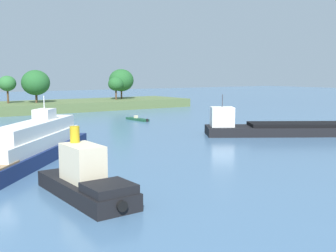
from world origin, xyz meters
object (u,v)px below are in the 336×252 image
Objects in this scene: tugboat at (86,180)px; white_riverboat at (35,144)px; cargo_barge at (310,128)px; small_motorboat at (137,119)px; fishing_skiff at (30,127)px.

white_riverboat reaches higher than tugboat.
cargo_barge is 4.63× the size of small_motorboat.
fishing_skiff is at bearing 74.29° from white_riverboat.
cargo_barge is at bearing -6.47° from white_riverboat.
cargo_barge is 43.23m from fishing_skiff.
cargo_barge is at bearing -43.68° from fishing_skiff.
white_riverboat is (-7.17, -25.49, 1.48)m from fishing_skiff.
white_riverboat is at bearing 86.29° from tugboat.
tugboat reaches higher than small_motorboat.
white_riverboat is (0.95, 14.69, 0.47)m from tugboat.
white_riverboat is 3.00× the size of small_motorboat.
tugboat is 1.67× the size of small_motorboat.
small_motorboat is (-10.79, 30.65, -0.74)m from cargo_barge.
tugboat is at bearing -124.90° from small_motorboat.
white_riverboat is at bearing -105.71° from fishing_skiff.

